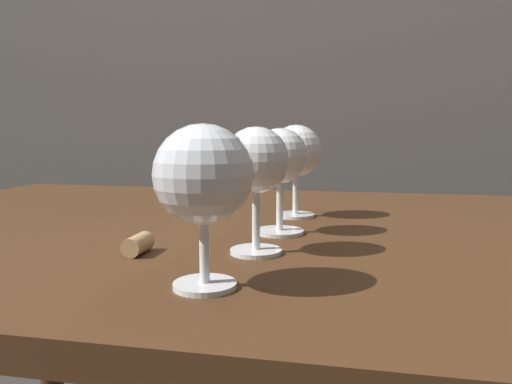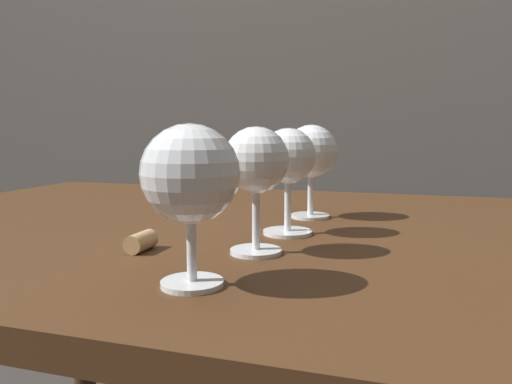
# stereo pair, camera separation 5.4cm
# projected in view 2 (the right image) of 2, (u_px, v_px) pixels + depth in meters

# --- Properties ---
(dining_table) EXTENTS (1.16, 0.83, 0.73)m
(dining_table) POSITION_uv_depth(u_px,v_px,m) (213.00, 285.00, 0.75)
(dining_table) COLOR #472B16
(dining_table) RESTS_ON ground_plane
(wine_glass_pinot) EXTENTS (0.09, 0.09, 0.14)m
(wine_glass_pinot) POSITION_uv_depth(u_px,v_px,m) (190.00, 176.00, 0.42)
(wine_glass_pinot) COLOR white
(wine_glass_pinot) RESTS_ON dining_table
(wine_glass_chardonnay) EXTENTS (0.07, 0.07, 0.14)m
(wine_glass_chardonnay) POSITION_uv_depth(u_px,v_px,m) (256.00, 163.00, 0.54)
(wine_glass_chardonnay) COLOR white
(wine_glass_chardonnay) RESTS_ON dining_table
(wine_glass_cabernet) EXTENTS (0.07, 0.07, 0.14)m
(wine_glass_cabernet) POSITION_uv_depth(u_px,v_px,m) (288.00, 160.00, 0.64)
(wine_glass_cabernet) COLOR white
(wine_glass_cabernet) RESTS_ON dining_table
(wine_glass_rose) EXTENTS (0.08, 0.08, 0.15)m
(wine_glass_rose) POSITION_uv_depth(u_px,v_px,m) (311.00, 153.00, 0.76)
(wine_glass_rose) COLOR white
(wine_glass_rose) RESTS_ON dining_table
(cork) EXTENTS (0.02, 0.04, 0.02)m
(cork) POSITION_uv_depth(u_px,v_px,m) (141.00, 242.00, 0.56)
(cork) COLOR tan
(cork) RESTS_ON dining_table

